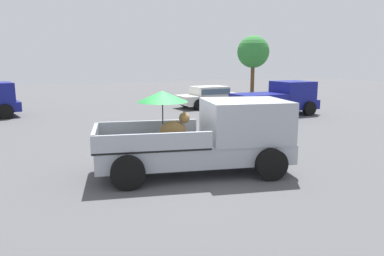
{
  "coord_description": "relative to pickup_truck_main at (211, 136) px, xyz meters",
  "views": [
    {
      "loc": [
        -3.68,
        -8.62,
        2.94
      ],
      "look_at": [
        0.16,
        0.52,
        1.1
      ],
      "focal_mm": 34.31,
      "sensor_mm": 36.0,
      "label": 1
    }
  ],
  "objects": [
    {
      "name": "tree_by_lot",
      "position": [
        12.69,
        18.26,
        2.62
      ],
      "size": [
        2.66,
        2.66,
        4.96
      ],
      "color": "brown",
      "rests_on": "ground"
    },
    {
      "name": "parked_sedan_near",
      "position": [
        5.85,
        12.26,
        -0.23
      ],
      "size": [
        4.45,
        2.3,
        1.33
      ],
      "rotation": [
        0.0,
        0.0,
        0.1
      ],
      "color": "black",
      "rests_on": "ground"
    },
    {
      "name": "ground_plane",
      "position": [
        -0.44,
        0.08,
        -0.97
      ],
      "size": [
        80.0,
        80.0,
        0.0
      ],
      "primitive_type": "plane",
      "color": "#4C4C4F"
    },
    {
      "name": "pickup_truck_main",
      "position": [
        0.0,
        0.0,
        0.0
      ],
      "size": [
        5.32,
        3.04,
        2.17
      ],
      "rotation": [
        0.0,
        0.0,
        -0.2
      ],
      "color": "black",
      "rests_on": "ground"
    },
    {
      "name": "pickup_truck_red",
      "position": [
        7.85,
        7.94,
        -0.1
      ],
      "size": [
        4.86,
        2.3,
        1.8
      ],
      "rotation": [
        0.0,
        0.0,
        0.04
      ],
      "color": "black",
      "rests_on": "ground"
    }
  ]
}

